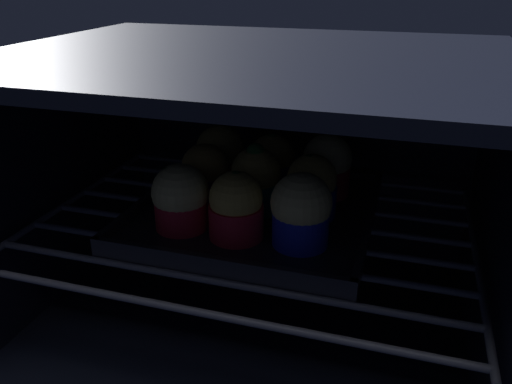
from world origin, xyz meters
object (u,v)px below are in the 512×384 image
at_px(muffin_row1_col0, 205,175).
at_px(muffin_row2_col0, 220,154).
at_px(muffin_row1_col2, 311,187).
at_px(muffin_row0_col1, 233,207).
at_px(baking_tray, 256,212).
at_px(muffin_row0_col2, 301,211).
at_px(muffin_row1_col1, 257,180).
at_px(muffin_row2_col2, 327,166).
at_px(muffin_row0_col0, 180,198).
at_px(muffin_row2_col1, 273,163).

bearing_deg(muffin_row1_col0, muffin_row2_col0, 95.05).
distance_m(muffin_row1_col2, muffin_row2_col0, 0.17).
bearing_deg(muffin_row0_col1, baking_tray, 87.61).
bearing_deg(muffin_row1_col0, muffin_row0_col2, -27.52).
bearing_deg(muffin_row2_col0, muffin_row0_col1, -64.29).
bearing_deg(muffin_row2_col0, muffin_row1_col0, -84.95).
distance_m(muffin_row1_col1, muffin_row2_col2, 0.11).
height_order(muffin_row1_col2, muffin_row2_col0, muffin_row2_col0).
relative_size(muffin_row1_col1, muffin_row1_col2, 1.12).
distance_m(baking_tray, muffin_row1_col2, 0.08).
xyz_separation_m(muffin_row0_col2, muffin_row1_col0, (-0.15, 0.08, -0.00)).
distance_m(muffin_row0_col1, muffin_row1_col2, 0.11).
relative_size(muffin_row0_col0, muffin_row2_col1, 1.01).
bearing_deg(muffin_row0_col0, muffin_row0_col2, 0.62).
xyz_separation_m(baking_tray, muffin_row1_col1, (0.00, -0.00, 0.05)).
distance_m(baking_tray, muffin_row0_col1, 0.09).
height_order(muffin_row0_col0, muffin_row0_col1, muffin_row0_col1).
distance_m(muffin_row0_col0, muffin_row1_col2, 0.16).
relative_size(muffin_row1_col0, muffin_row2_col0, 0.95).
bearing_deg(muffin_row1_col0, muffin_row1_col1, -3.25).
distance_m(muffin_row1_col1, muffin_row2_col0, 0.11).
height_order(baking_tray, muffin_row1_col0, muffin_row1_col0).
relative_size(muffin_row1_col0, muffin_row2_col1, 1.01).
xyz_separation_m(muffin_row1_col1, muffin_row1_col2, (0.07, 0.00, -0.00)).
bearing_deg(baking_tray, muffin_row0_col1, -92.39).
xyz_separation_m(muffin_row2_col0, muffin_row2_col2, (0.16, -0.00, 0.00)).
distance_m(muffin_row1_col2, muffin_row2_col1, 0.10).
distance_m(muffin_row0_col1, muffin_row2_col0, 0.17).
distance_m(muffin_row1_col1, muffin_row1_col2, 0.07).
height_order(muffin_row1_col1, muffin_row2_col0, muffin_row1_col1).
distance_m(baking_tray, muffin_row0_col0, 0.11).
xyz_separation_m(baking_tray, muffin_row0_col0, (-0.07, -0.07, 0.04)).
bearing_deg(muffin_row0_col0, muffin_row1_col2, 28.70).
xyz_separation_m(muffin_row0_col1, muffin_row2_col1, (0.01, 0.15, -0.00)).
bearing_deg(muffin_row0_col2, muffin_row2_col1, 115.95).
relative_size(muffin_row0_col2, muffin_row2_col1, 1.08).
relative_size(muffin_row1_col1, muffin_row2_col2, 1.06).
xyz_separation_m(muffin_row0_col1, muffin_row0_col2, (0.08, 0.00, 0.00)).
distance_m(muffin_row0_col2, muffin_row2_col0, 0.21).
bearing_deg(muffin_row0_col2, baking_tray, 135.74).
bearing_deg(muffin_row2_col2, muffin_row1_col0, -154.03).
bearing_deg(muffin_row0_col1, muffin_row2_col1, 88.01).
bearing_deg(muffin_row1_col1, muffin_row2_col0, 135.25).
bearing_deg(muffin_row1_col2, muffin_row1_col1, -176.63).
xyz_separation_m(muffin_row0_col0, muffin_row2_col0, (-0.01, 0.15, 0.00)).
relative_size(muffin_row1_col0, muffin_row2_col2, 0.94).
xyz_separation_m(muffin_row1_col0, muffin_row2_col1, (0.07, 0.07, -0.00)).
height_order(muffin_row0_col2, muffin_row1_col2, muffin_row0_col2).
xyz_separation_m(baking_tray, muffin_row2_col2, (0.08, 0.08, 0.05)).
xyz_separation_m(muffin_row0_col0, muffin_row1_col0, (-0.00, 0.08, -0.00)).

